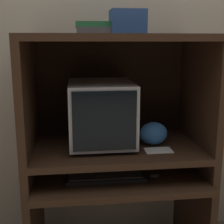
{
  "coord_description": "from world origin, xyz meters",
  "views": [
    {
      "loc": [
        -0.23,
        -1.42,
        1.35
      ],
      "look_at": [
        -0.03,
        0.3,
        0.96
      ],
      "focal_mm": 50.0,
      "sensor_mm": 36.0,
      "label": 1
    }
  ],
  "objects_px": {
    "snack_bag": "(153,133)",
    "storage_box": "(127,22)",
    "crt_monitor": "(101,112)",
    "keyboard": "(106,177)",
    "book_stack": "(94,29)",
    "mouse": "(154,176)"
  },
  "relations": [
    {
      "from": "snack_bag",
      "to": "storage_box",
      "type": "xyz_separation_m",
      "value": [
        -0.15,
        0.03,
        0.62
      ]
    },
    {
      "from": "snack_bag",
      "to": "storage_box",
      "type": "height_order",
      "value": "storage_box"
    },
    {
      "from": "keyboard",
      "to": "storage_box",
      "type": "xyz_separation_m",
      "value": [
        0.14,
        0.15,
        0.83
      ]
    },
    {
      "from": "snack_bag",
      "to": "storage_box",
      "type": "distance_m",
      "value": 0.64
    },
    {
      "from": "keyboard",
      "to": "book_stack",
      "type": "height_order",
      "value": "book_stack"
    },
    {
      "from": "crt_monitor",
      "to": "snack_bag",
      "type": "xyz_separation_m",
      "value": [
        0.3,
        -0.05,
        -0.12
      ]
    },
    {
      "from": "mouse",
      "to": "crt_monitor",
      "type": "bearing_deg",
      "value": 146.1
    },
    {
      "from": "crt_monitor",
      "to": "keyboard",
      "type": "distance_m",
      "value": 0.37
    },
    {
      "from": "keyboard",
      "to": "mouse",
      "type": "height_order",
      "value": "same"
    },
    {
      "from": "book_stack",
      "to": "storage_box",
      "type": "height_order",
      "value": "storage_box"
    },
    {
      "from": "mouse",
      "to": "storage_box",
      "type": "xyz_separation_m",
      "value": [
        -0.13,
        0.16,
        0.83
      ]
    },
    {
      "from": "storage_box",
      "to": "snack_bag",
      "type": "bearing_deg",
      "value": -11.02
    },
    {
      "from": "snack_bag",
      "to": "crt_monitor",
      "type": "bearing_deg",
      "value": 169.98
    },
    {
      "from": "snack_bag",
      "to": "book_stack",
      "type": "relative_size",
      "value": 0.85
    },
    {
      "from": "book_stack",
      "to": "storage_box",
      "type": "bearing_deg",
      "value": -4.81
    },
    {
      "from": "mouse",
      "to": "keyboard",
      "type": "bearing_deg",
      "value": 176.67
    },
    {
      "from": "keyboard",
      "to": "mouse",
      "type": "xyz_separation_m",
      "value": [
        0.27,
        -0.02,
        0.0
      ]
    },
    {
      "from": "snack_bag",
      "to": "book_stack",
      "type": "bearing_deg",
      "value": 172.32
    },
    {
      "from": "storage_box",
      "to": "book_stack",
      "type": "bearing_deg",
      "value": 175.19
    },
    {
      "from": "keyboard",
      "to": "book_stack",
      "type": "relative_size",
      "value": 2.27
    },
    {
      "from": "crt_monitor",
      "to": "book_stack",
      "type": "height_order",
      "value": "book_stack"
    },
    {
      "from": "snack_bag",
      "to": "keyboard",
      "type": "bearing_deg",
      "value": -158.23
    }
  ]
}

